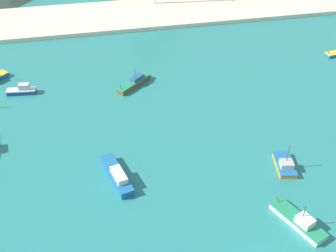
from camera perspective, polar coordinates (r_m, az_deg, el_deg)
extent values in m
cube|color=teal|center=(84.94, 4.66, -2.26)|extent=(260.00, 280.00, 0.50)
cylinder|color=#4C3823|center=(122.86, 20.94, 9.28)|extent=(0.48, 0.19, 1.00)
cube|color=brown|center=(102.26, -4.64, 5.70)|extent=(9.04, 8.23, 1.09)
cube|color=#238C5B|center=(101.93, -4.66, 6.01)|extent=(9.22, 8.39, 0.20)
cube|color=#28568C|center=(102.47, -4.21, 6.56)|extent=(3.72, 3.53, 0.88)
cylinder|color=#4C3823|center=(98.76, -6.41, 5.26)|extent=(0.56, 0.51, 1.48)
cylinder|color=#4C3823|center=(101.24, -4.51, 7.17)|extent=(0.12, 0.12, 2.27)
cube|color=orange|center=(81.47, 15.51, -5.15)|extent=(4.32, 7.16, 0.75)
cube|color=#1E669E|center=(81.17, 15.57, -4.90)|extent=(4.41, 7.31, 0.20)
cube|color=#B2ADA3|center=(80.17, 15.78, -4.97)|extent=(2.68, 2.49, 1.04)
cylinder|color=#4C3823|center=(79.02, 15.98, -3.52)|extent=(0.13, 0.13, 3.56)
cube|color=#1E5BA8|center=(76.68, -6.96, -6.70)|extent=(5.03, 11.11, 1.24)
cube|color=#1E669E|center=(76.19, -7.00, -6.30)|extent=(5.13, 11.34, 0.20)
cube|color=silver|center=(74.82, -6.66, -6.59)|extent=(2.84, 4.68, 1.04)
cube|color=#14478C|center=(104.84, -19.23, 4.39)|extent=(6.74, 2.76, 0.93)
cube|color=white|center=(104.56, -19.29, 4.66)|extent=(6.87, 2.82, 0.20)
cube|color=beige|center=(103.97, -18.94, 5.06)|extent=(2.54, 1.79, 1.40)
cube|color=silver|center=(72.15, 17.15, -12.23)|extent=(6.32, 10.11, 0.87)
cube|color=#238C5B|center=(71.76, 17.23, -11.94)|extent=(6.45, 10.31, 0.20)
cube|color=silver|center=(70.82, 18.08, -12.12)|extent=(2.92, 3.21, 1.25)
cylinder|color=#4C3823|center=(73.07, 14.71, -9.67)|extent=(0.31, 0.53, 1.19)
cylinder|color=#4C3823|center=(69.76, 18.03, -10.93)|extent=(0.14, 0.14, 2.22)
cube|color=beige|center=(142.09, -3.00, 14.97)|extent=(247.00, 24.79, 1.20)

